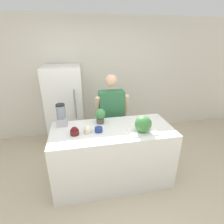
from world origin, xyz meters
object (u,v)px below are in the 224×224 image
watermelon (143,124)px  potted_plant (100,115)px  bowl_small_blue (99,130)px  bowl_cherries (75,131)px  refrigerator (65,106)px  blender (61,116)px  bowl_cream (88,130)px  person (111,117)px

watermelon → potted_plant: 0.68m
bowl_small_blue → potted_plant: bearing=77.5°
bowl_cherries → bowl_small_blue: bowl_cherries is taller
refrigerator → blender: bearing=-89.0°
bowl_cream → bowl_small_blue: (0.15, 0.01, -0.02)m
bowl_cream → potted_plant: size_ratio=0.49×
blender → potted_plant: size_ratio=1.45×
refrigerator → person: refrigerator is taller
person → bowl_small_blue: (-0.32, -0.69, 0.14)m
watermelon → bowl_cream: watermelon is taller
watermelon → blender: size_ratio=0.69×
refrigerator → bowl_cream: size_ratio=14.26×
refrigerator → bowl_small_blue: size_ratio=14.83×
bowl_small_blue → potted_plant: (0.06, 0.27, 0.10)m
potted_plant → refrigerator: bearing=118.6°
watermelon → bowl_cherries: watermelon is taller
person → watermelon: 0.91m
refrigerator → watermelon: (1.14, -1.50, 0.22)m
bowl_cream → bowl_cherries: bearing=-176.2°
person → bowl_cream: size_ratio=13.63×
potted_plant → bowl_small_blue: bearing=-102.5°
watermelon → blender: bearing=158.3°
watermelon → bowl_cherries: size_ratio=1.94×
watermelon → bowl_small_blue: (-0.60, 0.14, -0.10)m
refrigerator → bowl_cherries: bearing=-81.7°
bowl_cherries → potted_plant: 0.50m
bowl_cherries → bowl_cream: size_ratio=1.04×
refrigerator → watermelon: size_ratio=7.07×
bowl_cherries → person: bearing=47.5°
refrigerator → bowl_cherries: 1.40m
bowl_small_blue → watermelon: bearing=-13.0°
refrigerator → blender: (0.02, -1.05, 0.25)m
refrigerator → blender: refrigerator is taller
person → blender: size_ratio=4.64×
refrigerator → potted_plant: (0.59, -1.09, 0.22)m
refrigerator → person: bearing=-38.1°
refrigerator → bowl_cream: 1.43m
watermelon → potted_plant: (-0.54, 0.41, -0.00)m
blender → bowl_cream: bearing=-40.9°
potted_plant → watermelon: bearing=-37.1°
person → blender: 0.96m
bowl_cherries → watermelon: bearing=-7.3°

